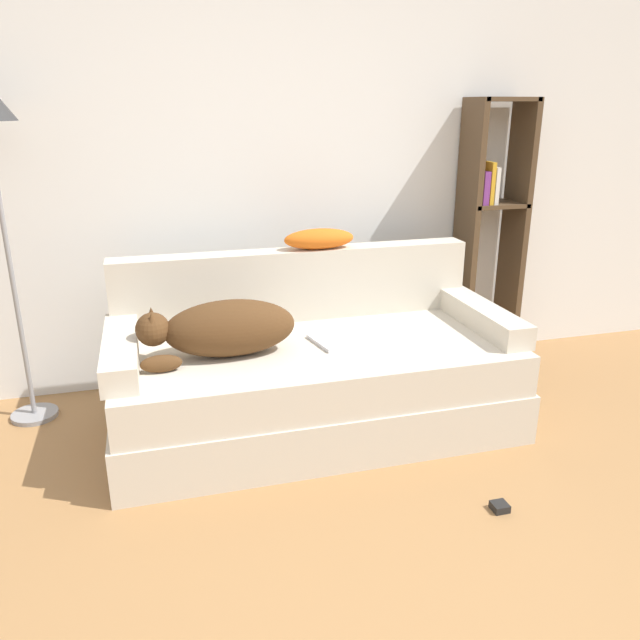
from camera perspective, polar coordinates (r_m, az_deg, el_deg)
name	(u,v)px	position (r m, az deg, el deg)	size (l,w,h in m)	color
wall_back	(280,142)	(3.59, -3.72, 15.91)	(7.59, 0.06, 2.70)	white
couch	(315,386)	(3.12, -0.47, -6.02)	(1.95, 0.94, 0.45)	beige
couch_backrest	(295,284)	(3.34, -2.28, 3.29)	(1.91, 0.15, 0.38)	beige
couch_arm_left	(121,351)	(2.92, -17.75, -2.69)	(0.15, 0.75, 0.12)	beige
couch_arm_right	(482,316)	(3.34, 14.58, 0.36)	(0.15, 0.75, 0.12)	beige
dog	(223,329)	(2.87, -8.90, -0.79)	(0.72, 0.28, 0.26)	#513319
laptop	(343,339)	(3.06, 2.07, -1.75)	(0.32, 0.29, 0.02)	silver
throw_pillow	(319,239)	(3.30, -0.08, 7.43)	(0.38, 0.15, 0.11)	orange
bookshelf	(490,222)	(3.93, 15.32, 8.66)	(0.37, 0.26, 1.59)	#4C3823
power_adapter	(500,507)	(2.72, 16.11, -16.09)	(0.06, 0.06, 0.03)	black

